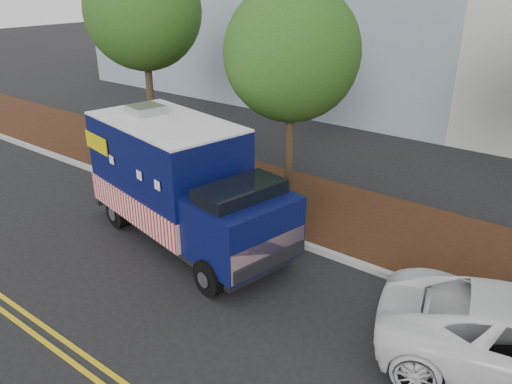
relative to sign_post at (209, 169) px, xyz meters
The scene contains 9 objects.
ground 2.76m from the sign_post, 46.17° to the right, with size 120.00×120.00×0.00m, color black.
curb 2.10m from the sign_post, 12.90° to the right, with size 120.00×0.18×0.15m, color #9E9E99.
mulch_strip 2.67m from the sign_post, 44.70° to the left, with size 120.00×4.00×0.15m, color black.
centerline_near 6.59m from the sign_post, 74.58° to the right, with size 120.00×0.10×0.01m, color gold.
centerline_far 6.82m from the sign_post, 75.14° to the right, with size 120.00×0.10×0.01m, color gold.
tree_a 6.37m from the sign_post, 157.70° to the left, with size 3.98×3.98×7.32m.
tree_b 4.06m from the sign_post, 48.82° to the left, with size 3.84×3.84×6.39m.
sign_post is the anchor object (origin of this frame).
food_truck 2.02m from the sign_post, 68.98° to the right, with size 6.59×3.46×3.31m.
Camera 1 is at (7.74, -8.26, 6.47)m, focal length 35.00 mm.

